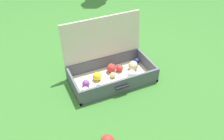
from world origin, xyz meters
name	(u,v)px	position (x,y,z in m)	size (l,w,h in m)	color
ground_plane	(102,85)	(0.00, 0.00, 0.00)	(16.00, 16.00, 0.00)	#336B28
open_suitcase	(110,67)	(0.10, 0.06, 0.11)	(0.68, 0.42, 0.48)	beige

